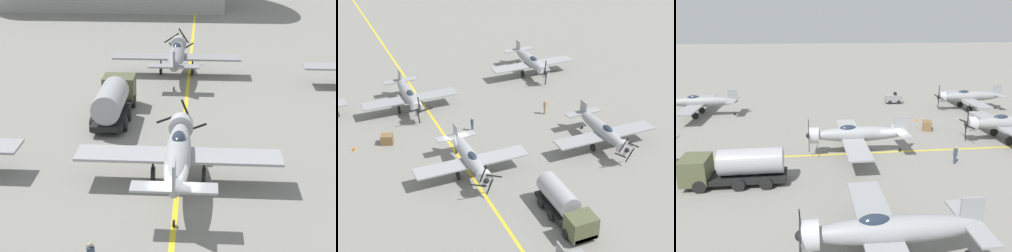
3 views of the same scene
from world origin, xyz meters
The scene contains 11 objects.
ground_plane centered at (0.00, 0.00, 0.00)m, with size 400.00×400.00×0.00m, color gray.
taxiway_stripe centered at (0.00, 0.00, 0.00)m, with size 0.30×160.00×0.01m, color yellow.
airplane_near_left centered at (-17.01, -17.32, 2.01)m, with size 12.00×9.98×3.80m.
airplane_near_center centered at (1.97, -13.29, 2.01)m, with size 12.00×9.98×3.80m.
airplane_mid_center centered at (0.00, 3.63, 2.01)m, with size 12.00×9.98×3.70m.
airplane_mid_left centered at (-15.63, 4.22, 2.01)m, with size 12.00×9.98×3.65m.
fuel_tanker centered at (-5.37, 14.09, 1.51)m, with size 2.68×8.00×2.98m.
ground_crew_walking centered at (-3.43, -5.11, 0.91)m, with size 0.36×0.36×1.67m.
ground_crew_inspecting centered at (-13.26, -5.50, 1.01)m, with size 0.40×0.40×1.86m.
supply_crate_mid_lane centered at (6.54, -6.09, 0.56)m, with size 1.34×1.12×1.12m, color brown.
traffic_cone centered at (10.31, -6.07, 0.28)m, with size 0.36×0.36×0.55m, color orange.
Camera 2 is at (15.98, 49.89, 32.65)m, focal length 60.00 mm.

